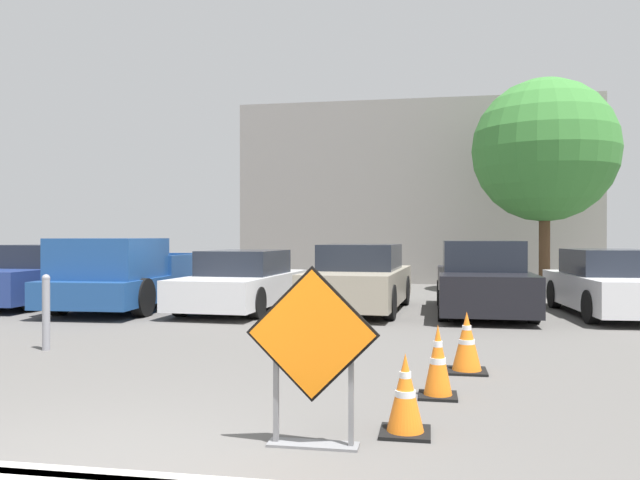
{
  "coord_description": "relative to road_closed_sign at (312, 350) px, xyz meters",
  "views": [
    {
      "loc": [
        2.23,
        -3.66,
        1.65
      ],
      "look_at": [
        0.08,
        8.53,
        1.59
      ],
      "focal_mm": 35.0,
      "sensor_mm": 36.0,
      "label": 1
    }
  ],
  "objects": [
    {
      "name": "road_closed_sign",
      "position": [
        0.0,
        0.0,
        0.0
      ],
      "size": [
        1.07,
        0.2,
        1.43
      ],
      "color": "black",
      "rests_on": "ground_plane"
    },
    {
      "name": "parked_car_nearest",
      "position": [
        -8.57,
        9.05,
        -0.09
      ],
      "size": [
        1.94,
        4.65,
        1.46
      ],
      "rotation": [
        0.0,
        0.0,
        3.17
      ],
      "color": "navy",
      "rests_on": "ground_plane"
    },
    {
      "name": "building_facade_backdrop",
      "position": [
        0.36,
        19.75,
        2.48
      ],
      "size": [
        12.68,
        5.0,
        6.5
      ],
      "color": "gray",
      "rests_on": "ground_plane"
    },
    {
      "name": "traffic_cone_third",
      "position": [
        1.35,
        3.0,
        -0.41
      ],
      "size": [
        0.48,
        0.48,
        0.74
      ],
      "color": "black",
      "rests_on": "ground_plane"
    },
    {
      "name": "traffic_cone_nearest",
      "position": [
        0.71,
        0.47,
        -0.44
      ],
      "size": [
        0.42,
        0.42,
        0.68
      ],
      "color": "black",
      "rests_on": "ground_plane"
    },
    {
      "name": "bollard_nearest",
      "position": [
        -4.61,
        3.45,
        -0.19
      ],
      "size": [
        0.12,
        0.12,
        1.11
      ],
      "color": "gray",
      "rests_on": "ground_plane"
    },
    {
      "name": "parked_car_fourth",
      "position": [
        2.01,
        9.08,
        -0.06
      ],
      "size": [
        1.91,
        4.61,
        1.57
      ],
      "rotation": [
        0.0,
        0.0,
        3.14
      ],
      "color": "black",
      "rests_on": "ground_plane"
    },
    {
      "name": "parked_car_third",
      "position": [
        -0.63,
        9.09,
        -0.08
      ],
      "size": [
        2.11,
        4.66,
        1.48
      ],
      "rotation": [
        0.0,
        0.0,
        3.08
      ],
      "color": "#A39984",
      "rests_on": "ground_plane"
    },
    {
      "name": "ground_plane",
      "position": [
        -1.33,
        8.87,
        -0.77
      ],
      "size": [
        96.0,
        96.0,
        0.0
      ],
      "primitive_type": "plane",
      "color": "#565451"
    },
    {
      "name": "parked_car_second",
      "position": [
        -3.28,
        8.84,
        -0.14
      ],
      "size": [
        2.05,
        4.72,
        1.34
      ],
      "rotation": [
        0.0,
        0.0,
        3.09
      ],
      "color": "silver",
      "rests_on": "ground_plane"
    },
    {
      "name": "street_tree_behind_lot",
      "position": [
        4.23,
        14.44,
        3.42
      ],
      "size": [
        4.21,
        4.21,
        6.3
      ],
      "color": "#513823",
      "rests_on": "ground_plane"
    },
    {
      "name": "traffic_cone_second",
      "position": [
        0.99,
        1.74,
        -0.4
      ],
      "size": [
        0.39,
        0.39,
        0.75
      ],
      "color": "black",
      "rests_on": "ground_plane"
    },
    {
      "name": "pickup_truck",
      "position": [
        -5.91,
        8.44,
        -0.03
      ],
      "size": [
        2.24,
        5.33,
        1.62
      ],
      "rotation": [
        0.0,
        0.0,
        3.18
      ],
      "color": "navy",
      "rests_on": "ground_plane"
    },
    {
      "name": "parked_car_fifth",
      "position": [
        4.66,
        9.15,
        -0.12
      ],
      "size": [
        2.05,
        4.42,
        1.39
      ],
      "rotation": [
        0.0,
        0.0,
        3.2
      ],
      "color": "silver",
      "rests_on": "ground_plane"
    }
  ]
}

